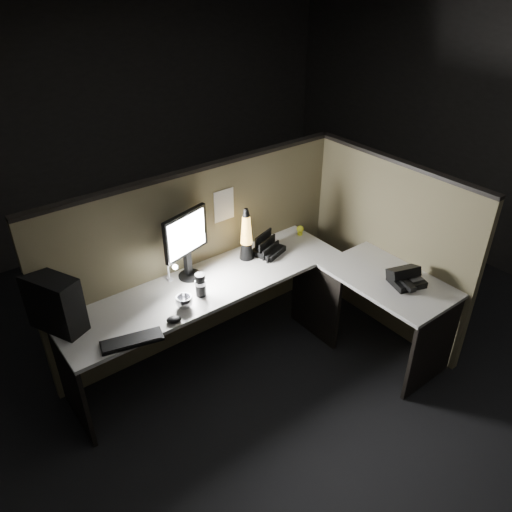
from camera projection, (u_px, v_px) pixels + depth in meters
floor at (271, 389)px, 3.86m from camera, size 6.00×6.00×0.00m
room_shell at (275, 199)px, 3.01m from camera, size 6.00×6.00×6.00m
partition_back at (201, 257)px, 4.10m from camera, size 2.66×0.06×1.50m
partition_right at (387, 248)px, 4.22m from camera, size 0.06×1.66×1.50m
desk at (270, 305)px, 3.82m from camera, size 2.60×1.60×0.73m
pc_tower at (54, 303)px, 3.26m from camera, size 0.32×0.42×0.40m
monitor at (186, 239)px, 3.72m from camera, size 0.42×0.18×0.55m
keyboard at (132, 341)px, 3.23m from camera, size 0.42×0.23×0.02m
mouse at (174, 319)px, 3.40m from camera, size 0.12×0.11×0.04m
clip_lamp at (172, 270)px, 3.74m from camera, size 0.04×0.16×0.20m
organizer at (268, 248)px, 4.17m from camera, size 0.29×0.27×0.18m
lava_lamp at (246, 238)px, 4.03m from camera, size 0.12×0.12×0.45m
travel_mug at (201, 285)px, 3.63m from camera, size 0.08×0.08×0.18m
steel_mug at (184, 302)px, 3.53m from camera, size 0.12×0.12×0.09m
figurine at (300, 229)px, 4.43m from camera, size 0.06×0.06×0.06m
pinned_paper at (224, 205)px, 3.97m from camera, size 0.19×0.00×0.26m
desk_phone at (405, 278)px, 3.78m from camera, size 0.29×0.28×0.14m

